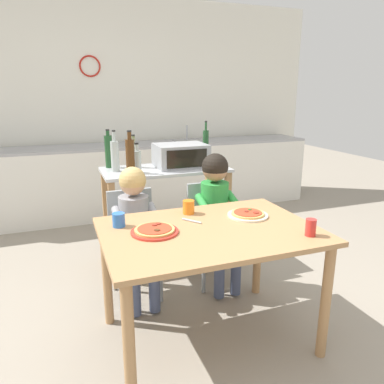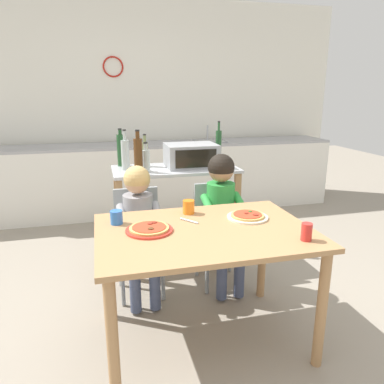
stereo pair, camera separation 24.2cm
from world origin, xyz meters
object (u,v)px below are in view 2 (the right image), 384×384
at_px(bottle_brown_beer, 121,150).
at_px(dining_chair_left, 138,234).
at_px(child_in_green_shirt, 223,204).
at_px(drinking_cup_blue, 116,217).
at_px(bottle_clear_vinegar, 145,153).
at_px(drinking_cup_orange, 189,207).
at_px(bottle_tall_green_wine, 125,154).
at_px(kitchen_island_cart, 176,200).
at_px(pizza_plate_cream, 248,216).
at_px(toaster_oven, 191,155).
at_px(bottle_squat_spirits, 146,160).
at_px(drinking_cup_red, 307,232).
at_px(bottle_slim_sauce, 138,156).
at_px(bottle_dark_olive_oil, 219,145).
at_px(dining_table, 204,245).
at_px(pizza_plate_red_rimmed, 149,229).
at_px(serving_spoon, 189,221).
at_px(child_in_grey_shirt, 139,217).
at_px(dining_chair_right, 218,226).

distance_m(bottle_brown_beer, dining_chair_left, 0.86).
relative_size(child_in_green_shirt, drinking_cup_blue, 12.60).
xyz_separation_m(bottle_clear_vinegar, child_in_green_shirt, (0.50, -0.68, -0.31)).
bearing_deg(drinking_cup_orange, bottle_brown_beer, 109.03).
relative_size(bottle_brown_beer, child_in_green_shirt, 0.32).
bearing_deg(bottle_tall_green_wine, kitchen_island_cart, -2.66).
bearing_deg(bottle_clear_vinegar, drinking_cup_orange, -80.91).
bearing_deg(pizza_plate_cream, drinking_cup_orange, 152.17).
distance_m(toaster_oven, bottle_squat_spirits, 0.45).
height_order(bottle_brown_beer, drinking_cup_red, bottle_brown_beer).
bearing_deg(bottle_slim_sauce, bottle_dark_olive_oil, 26.92).
xyz_separation_m(bottle_slim_sauce, pizza_plate_cream, (0.60, -0.83, -0.28)).
height_order(toaster_oven, bottle_tall_green_wine, bottle_tall_green_wine).
distance_m(kitchen_island_cart, dining_table, 1.16).
distance_m(bottle_squat_spirits, pizza_plate_red_rimmed, 1.01).
xyz_separation_m(bottle_dark_olive_oil, bottle_clear_vinegar, (-0.71, -0.08, -0.03)).
distance_m(drinking_cup_blue, serving_spoon, 0.45).
xyz_separation_m(bottle_brown_beer, bottle_dark_olive_oil, (0.92, 0.00, 0.01)).
distance_m(bottle_slim_sauce, serving_spoon, 0.88).
bearing_deg(bottle_slim_sauce, bottle_clear_vinegar, 73.91).
distance_m(bottle_squat_spirits, drinking_cup_red, 1.52).
xyz_separation_m(bottle_clear_vinegar, dining_table, (0.18, -1.29, -0.36)).
xyz_separation_m(bottle_squat_spirits, drinking_cup_red, (0.70, -1.33, -0.19)).
distance_m(child_in_grey_shirt, drinking_cup_red, 1.22).
distance_m(dining_table, drinking_cup_orange, 0.34).
relative_size(bottle_brown_beer, pizza_plate_cream, 1.27).
bearing_deg(toaster_oven, dining_chair_left, -139.54).
height_order(bottle_dark_olive_oil, dining_table, bottle_dark_olive_oil).
relative_size(bottle_slim_sauce, bottle_tall_green_wine, 1.05).
height_order(bottle_clear_vinegar, dining_table, bottle_clear_vinegar).
bearing_deg(serving_spoon, bottle_dark_olive_oil, 64.00).
bearing_deg(child_in_grey_shirt, dining_chair_right, 11.21).
distance_m(kitchen_island_cart, bottle_clear_vinegar, 0.50).
distance_m(bottle_squat_spirits, drinking_cup_orange, 0.77).
distance_m(dining_chair_right, drinking_cup_orange, 0.63).
distance_m(bottle_tall_green_wine, drinking_cup_red, 1.72).
height_order(bottle_slim_sauce, bottle_clear_vinegar, bottle_slim_sauce).
distance_m(bottle_squat_spirits, dining_chair_right, 0.80).
bearing_deg(drinking_cup_blue, bottle_squat_spirits, 69.95).
bearing_deg(dining_chair_right, kitchen_island_cart, 120.89).
height_order(bottle_clear_vinegar, child_in_grey_shirt, bottle_clear_vinegar).
bearing_deg(drinking_cup_blue, dining_table, -24.39).
bearing_deg(child_in_green_shirt, bottle_clear_vinegar, 126.63).
bearing_deg(child_in_green_shirt, bottle_squat_spirits, 141.32).
xyz_separation_m(bottle_brown_beer, drinking_cup_blue, (-0.11, -1.14, -0.24)).
height_order(child_in_green_shirt, drinking_cup_blue, child_in_green_shirt).
bearing_deg(kitchen_island_cart, child_in_grey_shirt, -124.79).
bearing_deg(drinking_cup_red, bottle_clear_vinegar, 113.00).
bearing_deg(drinking_cup_blue, kitchen_island_cart, 58.68).
bearing_deg(drinking_cup_orange, bottle_dark_olive_oil, 62.23).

